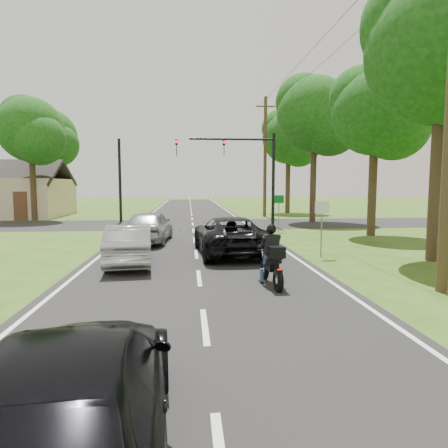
% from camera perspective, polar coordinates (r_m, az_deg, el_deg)
% --- Properties ---
extents(ground, '(140.00, 140.00, 0.00)m').
position_cam_1_polar(ground, '(11.87, -3.58, -7.75)').
color(ground, '#2F4714').
rests_on(ground, ground).
extents(road, '(8.00, 100.00, 0.01)m').
position_cam_1_polar(road, '(21.72, -4.31, -1.58)').
color(road, black).
rests_on(road, ground).
extents(cross_road, '(60.00, 7.00, 0.01)m').
position_cam_1_polar(cross_road, '(27.68, -4.49, -0.01)').
color(cross_road, black).
rests_on(cross_road, ground).
extents(motorcycle_rider, '(0.56, 1.99, 1.71)m').
position_cam_1_polar(motorcycle_rider, '(10.93, 6.87, -5.34)').
color(motorcycle_rider, black).
rests_on(motorcycle_rider, ground).
extents(dark_suv, '(2.81, 5.50, 1.49)m').
position_cam_1_polar(dark_suv, '(15.76, 0.77, -1.59)').
color(dark_suv, black).
rests_on(dark_suv, road).
extents(silver_sedan, '(1.87, 4.31, 1.38)m').
position_cam_1_polar(silver_sedan, '(14.06, -13.40, -2.87)').
color(silver_sedan, '#ACACB1').
rests_on(silver_sedan, road).
extents(silver_suv, '(2.19, 4.66, 1.54)m').
position_cam_1_polar(silver_suv, '(19.23, -10.60, -0.28)').
color(silver_suv, '#9DA0A5').
rests_on(silver_suv, road).
extents(dark_car_behind, '(2.35, 5.00, 1.41)m').
position_cam_1_polar(dark_car_behind, '(4.38, -21.35, -22.57)').
color(dark_car_behind, black).
rests_on(dark_car_behind, road).
extents(traffic_signal, '(6.38, 0.44, 6.00)m').
position_cam_1_polar(traffic_signal, '(25.83, 3.00, 8.77)').
color(traffic_signal, black).
rests_on(traffic_signal, ground).
extents(signal_pole_far, '(0.20, 0.20, 6.00)m').
position_cam_1_polar(signal_pole_far, '(29.95, -14.64, 6.00)').
color(signal_pole_far, black).
rests_on(signal_pole_far, ground).
extents(utility_pole_far, '(1.60, 0.28, 10.00)m').
position_cam_1_polar(utility_pole_far, '(34.25, 5.89, 9.59)').
color(utility_pole_far, '#4F3C24').
rests_on(utility_pole_far, ground).
extents(sign_white, '(0.55, 0.07, 2.12)m').
position_cam_1_polar(sign_white, '(15.40, 13.82, 1.22)').
color(sign_white, slate).
rests_on(sign_white, ground).
extents(sign_green, '(0.55, 0.07, 2.12)m').
position_cam_1_polar(sign_green, '(23.15, 7.86, 2.79)').
color(sign_green, slate).
rests_on(sign_green, ground).
extents(tree_row_c, '(4.80, 4.65, 8.76)m').
position_cam_1_polar(tree_row_c, '(22.95, 21.58, 14.03)').
color(tree_row_c, '#332316').
rests_on(tree_row_c, ground).
extents(tree_row_d, '(5.76, 5.58, 10.45)m').
position_cam_1_polar(tree_row_d, '(30.19, 13.51, 14.47)').
color(tree_row_d, '#332316').
rests_on(tree_row_d, ground).
extents(tree_row_e, '(5.28, 5.12, 9.61)m').
position_cam_1_polar(tree_row_e, '(38.79, 9.69, 11.67)').
color(tree_row_e, '#332316').
rests_on(tree_row_e, ground).
extents(tree_left_near, '(5.12, 4.96, 9.22)m').
position_cam_1_polar(tree_left_near, '(33.56, -25.58, 11.63)').
color(tree_left_near, '#332316').
rests_on(tree_left_near, ground).
extents(tree_left_far, '(5.76, 5.58, 10.14)m').
position_cam_1_polar(tree_left_far, '(43.64, -23.45, 11.02)').
color(tree_left_far, '#332316').
rests_on(tree_left_far, ground).
extents(house, '(10.20, 8.00, 4.84)m').
position_cam_1_polar(house, '(38.87, -29.02, 3.55)').
color(house, tan).
rests_on(house, ground).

